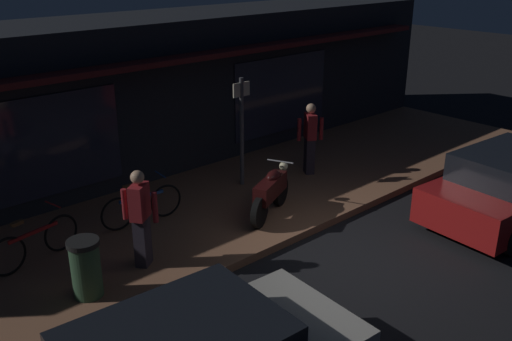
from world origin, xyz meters
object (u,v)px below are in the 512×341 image
at_px(trash_bin, 86,268).
at_px(motorcycle, 271,191).
at_px(bicycle_extra, 142,206).
at_px(person_photographer, 141,216).
at_px(bicycle_parked, 35,243).
at_px(sign_post, 242,126).
at_px(person_bystander, 310,137).

bearing_deg(trash_bin, motorcycle, 2.83).
relative_size(bicycle_extra, person_photographer, 0.99).
bearing_deg(person_photographer, bicycle_parked, 135.64).
bearing_deg(sign_post, bicycle_parked, -176.72).
distance_m(bicycle_parked, bicycle_extra, 2.08).
height_order(person_photographer, sign_post, sign_post).
height_order(person_photographer, trash_bin, person_photographer).
bearing_deg(trash_bin, person_photographer, 11.37).
bearing_deg(person_photographer, sign_post, 23.88).
xyz_separation_m(bicycle_parked, person_bystander, (6.36, -0.26, 0.52)).
bearing_deg(trash_bin, bicycle_extra, 39.41).
bearing_deg(bicycle_extra, motorcycle, -33.24).
xyz_separation_m(motorcycle, bicycle_extra, (-2.07, 1.36, -0.14)).
height_order(bicycle_extra, sign_post, sign_post).
distance_m(bicycle_extra, trash_bin, 2.45).
bearing_deg(bicycle_parked, trash_bin, -82.71).
bearing_deg(sign_post, person_bystander, -18.22).
distance_m(person_photographer, sign_post, 3.82).
height_order(motorcycle, trash_bin, motorcycle).
distance_m(bicycle_extra, person_photographer, 1.64).
distance_m(bicycle_extra, person_bystander, 4.32).
xyz_separation_m(motorcycle, person_bystander, (2.20, 1.03, 0.38)).
xyz_separation_m(bicycle_parked, sign_post, (4.75, 0.27, 1.00)).
relative_size(motorcycle, sign_post, 0.66).
distance_m(motorcycle, person_bystander, 2.46).
xyz_separation_m(motorcycle, person_photographer, (-2.87, 0.02, 0.38)).
bearing_deg(person_bystander, motorcycle, -154.94).
xyz_separation_m(bicycle_extra, trash_bin, (-1.89, -1.56, 0.11)).
xyz_separation_m(person_bystander, trash_bin, (-6.17, -1.23, -0.41)).
relative_size(bicycle_extra, trash_bin, 1.78).
relative_size(bicycle_parked, bicycle_extra, 0.99).
bearing_deg(motorcycle, bicycle_parked, 162.81).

